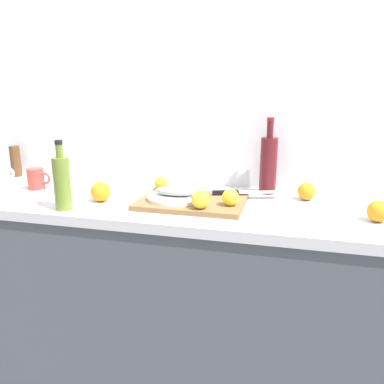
# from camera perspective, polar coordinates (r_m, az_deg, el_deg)

# --- Properties ---
(ground_plane) EXTENTS (12.00, 12.00, 0.00)m
(ground_plane) POSITION_cam_1_polar(r_m,az_deg,el_deg) (2.11, -5.53, -25.18)
(ground_plane) COLOR slate
(back_wall) EXTENTS (3.20, 0.05, 2.50)m
(back_wall) POSITION_cam_1_polar(r_m,az_deg,el_deg) (1.93, -3.11, 11.71)
(back_wall) COLOR white
(back_wall) RESTS_ON ground_plane
(kitchen_counter) EXTENTS (2.00, 0.60, 0.90)m
(kitchen_counter) POSITION_cam_1_polar(r_m,az_deg,el_deg) (1.85, -5.89, -14.44)
(kitchen_counter) COLOR #4C5159
(kitchen_counter) RESTS_ON ground_plane
(cutting_board) EXTENTS (0.42, 0.31, 0.02)m
(cutting_board) POSITION_cam_1_polar(r_m,az_deg,el_deg) (1.59, -0.00, -1.39)
(cutting_board) COLOR olive
(cutting_board) RESTS_ON kitchen_counter
(white_plate) EXTENTS (0.23, 0.23, 0.01)m
(white_plate) POSITION_cam_1_polar(r_m,az_deg,el_deg) (1.59, -2.44, -0.76)
(white_plate) COLOR white
(white_plate) RESTS_ON cutting_board
(fish_fillet) EXTENTS (0.17, 0.07, 0.04)m
(fish_fillet) POSITION_cam_1_polar(r_m,az_deg,el_deg) (1.58, -2.45, 0.12)
(fish_fillet) COLOR #999E99
(fish_fillet) RESTS_ON white_plate
(chef_knife) EXTENTS (0.28, 0.12, 0.02)m
(chef_knife) POSITION_cam_1_polar(r_m,az_deg,el_deg) (1.67, 6.68, -0.06)
(chef_knife) COLOR silver
(chef_knife) RESTS_ON cutting_board
(lemon_0) EXTENTS (0.06, 0.06, 0.06)m
(lemon_0) POSITION_cam_1_polar(r_m,az_deg,el_deg) (1.50, 5.58, -0.77)
(lemon_0) COLOR yellow
(lemon_0) RESTS_ON cutting_board
(lemon_1) EXTENTS (0.07, 0.07, 0.07)m
(lemon_1) POSITION_cam_1_polar(r_m,az_deg,el_deg) (1.46, 1.21, -1.14)
(lemon_1) COLOR yellow
(lemon_1) RESTS_ON cutting_board
(lemon_2) EXTENTS (0.06, 0.06, 0.06)m
(lemon_2) POSITION_cam_1_polar(r_m,az_deg,el_deg) (1.74, -4.53, 1.34)
(lemon_2) COLOR yellow
(lemon_2) RESTS_ON cutting_board
(olive_oil_bottle) EXTENTS (0.06, 0.06, 0.27)m
(olive_oil_bottle) POSITION_cam_1_polar(r_m,az_deg,el_deg) (1.57, -18.33, 1.37)
(olive_oil_bottle) COLOR olive
(olive_oil_bottle) RESTS_ON kitchen_counter
(wine_bottle) EXTENTS (0.07, 0.07, 0.33)m
(wine_bottle) POSITION_cam_1_polar(r_m,az_deg,el_deg) (1.77, 11.01, 4.03)
(wine_bottle) COLOR #59191E
(wine_bottle) RESTS_ON kitchen_counter
(coffee_mug_0) EXTENTS (0.12, 0.08, 0.10)m
(coffee_mug_0) POSITION_cam_1_polar(r_m,az_deg,el_deg) (2.13, -25.95, 2.41)
(coffee_mug_0) COLOR white
(coffee_mug_0) RESTS_ON kitchen_counter
(coffee_mug_2) EXTENTS (0.12, 0.08, 0.10)m
(coffee_mug_2) POSITION_cam_1_polar(r_m,az_deg,el_deg) (1.96, -21.62, 1.80)
(coffee_mug_2) COLOR #CC3F38
(coffee_mug_2) RESTS_ON kitchen_counter
(orange_0) EXTENTS (0.08, 0.08, 0.08)m
(orange_0) POSITION_cam_1_polar(r_m,az_deg,el_deg) (1.66, -13.10, 0.04)
(orange_0) COLOR orange
(orange_0) RESTS_ON kitchen_counter
(orange_1) EXTENTS (0.07, 0.07, 0.07)m
(orange_1) POSITION_cam_1_polar(r_m,az_deg,el_deg) (1.71, 16.24, 0.06)
(orange_1) COLOR orange
(orange_1) RESTS_ON kitchen_counter
(orange_2) EXTENTS (0.08, 0.08, 0.08)m
(orange_2) POSITION_cam_1_polar(r_m,az_deg,el_deg) (1.52, 25.37, -2.54)
(orange_2) COLOR orange
(orange_2) RESTS_ON kitchen_counter
(pepper_mill) EXTENTS (0.05, 0.05, 0.16)m
(pepper_mill) POSITION_cam_1_polar(r_m,az_deg,el_deg) (2.28, -24.19, 4.10)
(pepper_mill) COLOR brown
(pepper_mill) RESTS_ON kitchen_counter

